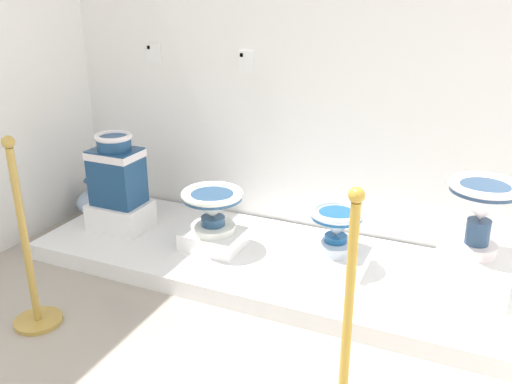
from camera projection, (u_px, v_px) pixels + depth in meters
wall_back at (312, 3)px, 3.40m from camera, size 3.81×0.06×3.21m
display_platform at (275, 264)px, 3.47m from camera, size 3.12×1.03×0.11m
plinth_block_slender_white at (121, 215)px, 3.82m from camera, size 0.39×0.31×0.19m
antique_toilet_slender_white at (116, 169)px, 3.70m from camera, size 0.33×0.26×0.49m
plinth_block_central_ornate at (213, 239)px, 3.54m from camera, size 0.38×0.31×0.12m
antique_toilet_central_ornate at (212, 205)px, 3.46m from camera, size 0.39×0.39×0.28m
plinth_block_broad_patterned at (334, 258)px, 3.32m from camera, size 0.40×0.33×0.10m
antique_toilet_broad_patterned at (336, 225)px, 3.24m from camera, size 0.32×0.32×0.27m
plinth_block_rightmost at (471, 273)px, 3.01m from camera, size 0.39×0.31×0.24m
antique_toilet_rightmost at (482, 204)px, 2.86m from camera, size 0.37×0.37×0.42m
info_placard_first at (154, 53)px, 3.94m from camera, size 0.12×0.01×0.14m
info_placard_second at (246, 62)px, 3.67m from camera, size 0.11×0.01×0.15m
decorative_vase_corner at (95, 201)px, 4.25m from camera, size 0.28×0.28×0.32m
stanchion_post_near_left at (30, 271)px, 2.85m from camera, size 0.25×0.25×1.05m
stanchion_post_near_right at (345, 357)px, 2.25m from camera, size 0.28×0.28×1.04m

